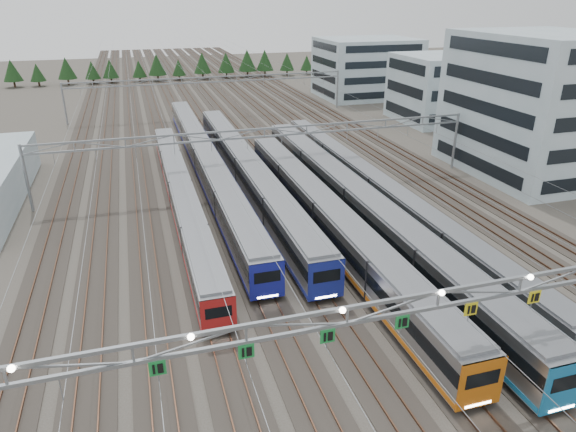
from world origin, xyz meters
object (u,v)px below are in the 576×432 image
object	(u,v)px
train_b	(205,161)
gantry_mid	(265,140)
train_a	(181,194)
depot_bldg_mid	(436,89)
gantry_far	(210,84)
train_f	(378,190)
gantry_near	(438,304)
depot_bldg_north	(366,68)
depot_bldg_south	(540,105)
train_e	(357,203)
train_d	(327,218)
train_c	(247,171)

from	to	relation	value
train_b	gantry_mid	size ratio (longest dim) A/B	1.20
train_a	depot_bldg_mid	xyz separation A→B (m)	(52.87, 31.98, 4.32)
train_b	gantry_far	size ratio (longest dim) A/B	1.20
train_f	gantry_far	distance (m)	56.22
train_a	gantry_mid	bearing A→B (deg)	21.89
train_f	gantry_near	size ratio (longest dim) A/B	1.11
gantry_mid	depot_bldg_north	distance (m)	68.45
train_a	depot_bldg_mid	world-z (taller)	depot_bldg_mid
gantry_mid	depot_bldg_north	bearing A→B (deg)	54.55
train_b	train_f	size ratio (longest dim) A/B	1.09
gantry_far	depot_bldg_south	world-z (taller)	depot_bldg_south
train_e	train_a	bearing A→B (deg)	152.34
train_b	depot_bldg_mid	bearing A→B (deg)	23.04
train_d	train_f	bearing A→B (deg)	36.73
train_c	train_d	distance (m)	17.77
train_a	train_d	bearing A→B (deg)	-41.86
gantry_near	depot_bldg_north	size ratio (longest dim) A/B	2.56
train_a	gantry_far	bearing A→B (deg)	77.20
train_c	train_d	size ratio (longest dim) A/B	1.14
train_e	depot_bldg_south	bearing A→B (deg)	17.33
train_f	depot_bldg_mid	distance (m)	48.34
train_b	depot_bldg_north	world-z (taller)	depot_bldg_north
train_f	gantry_mid	size ratio (longest dim) A/B	1.11
train_a	gantry_mid	distance (m)	12.90
train_b	train_e	bearing A→B (deg)	-57.07
train_f	depot_bldg_north	distance (m)	71.73
train_f	depot_bldg_south	xyz separation A→B (m)	(26.43, 5.60, 7.44)
train_e	train_f	world-z (taller)	train_e
gantry_near	gantry_mid	world-z (taller)	gantry_near
depot_bldg_mid	train_a	bearing A→B (deg)	-148.83
train_d	gantry_mid	distance (m)	17.27
depot_bldg_south	train_a	bearing A→B (deg)	-179.75
gantry_near	depot_bldg_south	world-z (taller)	depot_bldg_south
gantry_near	depot_bldg_mid	world-z (taller)	depot_bldg_mid
train_c	depot_bldg_south	world-z (taller)	depot_bldg_south
train_f	gantry_near	distance (m)	32.67
train_e	depot_bldg_south	distance (m)	33.16
train_c	depot_bldg_south	xyz separation A→B (m)	(39.93, -4.87, 7.09)
train_e	train_f	bearing A→B (deg)	42.00
train_a	gantry_mid	xyz separation A→B (m)	(11.25, 4.52, 4.41)
train_c	gantry_mid	xyz separation A→B (m)	(2.25, -0.57, 4.10)
train_f	train_b	bearing A→B (deg)	136.98
train_b	gantry_mid	distance (m)	10.53
gantry_mid	train_e	bearing A→B (deg)	-64.19
train_d	gantry_near	distance (m)	24.10
depot_bldg_mid	train_e	bearing A→B (deg)	-130.10
train_b	train_d	world-z (taller)	train_d
train_d	train_b	bearing A→B (deg)	110.95
train_a	gantry_far	distance (m)	50.97
depot_bldg_south	train_c	bearing A→B (deg)	173.04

